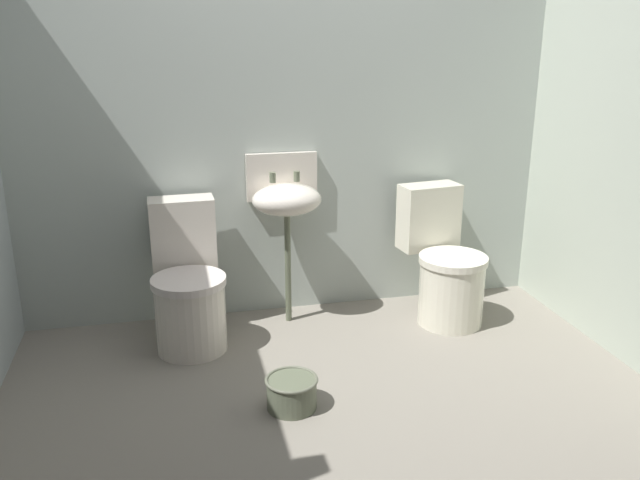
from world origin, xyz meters
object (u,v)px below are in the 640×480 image
Objects in this scene: toilet_right at (444,267)px; sink at (286,198)px; toilet_left at (188,289)px; bucket at (292,392)px.

sink is (-0.92, 0.19, 0.43)m from toilet_right.
bucket is at bearing 116.63° from toilet_left.
bucket is (-0.16, -0.98, -0.67)m from sink.
toilet_right is at bearing -11.54° from sink.
toilet_right is 0.79× the size of sink.
bucket is at bearing 28.16° from toilet_right.
sink reaches higher than bucket.
bucket is (-1.08, -0.79, -0.24)m from toilet_right.
sink is 1.20m from bucket.
toilet_left is at bearing -8.00° from toilet_right.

